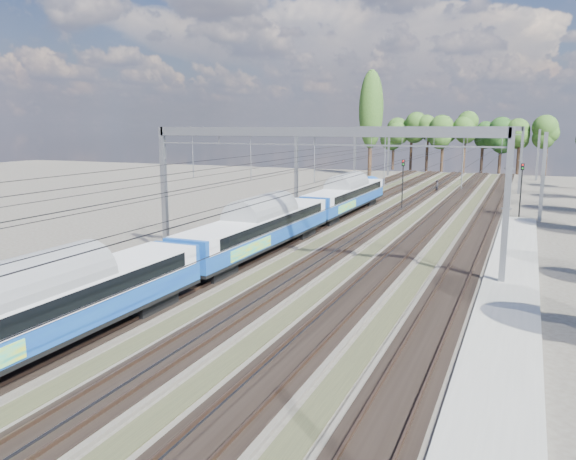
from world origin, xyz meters
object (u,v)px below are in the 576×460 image
at_px(signal_near, 403,179).
at_px(worker, 437,186).
at_px(emu_train, 259,222).
at_px(signal_far, 521,183).

bearing_deg(signal_near, worker, 82.50).
bearing_deg(signal_near, emu_train, -105.63).
height_order(emu_train, signal_near, signal_near).
height_order(emu_train, signal_far, signal_far).
xyz_separation_m(worker, signal_far, (10.94, -18.99, 2.58)).
bearing_deg(worker, signal_far, -140.87).
distance_m(worker, signal_near, 19.83).
bearing_deg(worker, signal_near, -173.17).
xyz_separation_m(signal_near, signal_far, (11.74, 0.65, -0.08)).
bearing_deg(worker, emu_train, -177.78).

